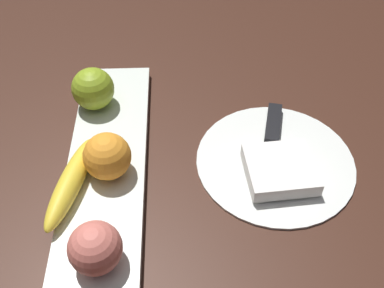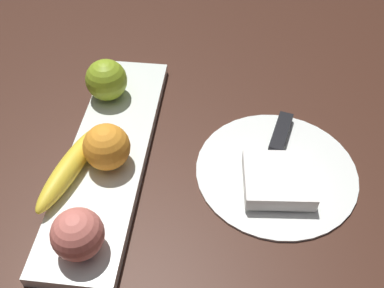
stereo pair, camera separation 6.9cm
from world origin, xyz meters
The scene contains 9 objects.
ground_plane centered at (0.00, 0.00, 0.00)m, with size 2.40×2.40×0.00m, color #3C2016.
fruit_tray centered at (0.04, 0.03, 0.01)m, with size 0.46×0.12×0.02m, color white.
apple centered at (-0.09, 0.00, 0.06)m, with size 0.07×0.07×0.07m, color #8EAE26.
banana centered at (0.10, -0.01, 0.04)m, with size 0.18×0.03×0.03m, color yellow.
orange_near_apple centered at (0.07, 0.04, 0.06)m, with size 0.07×0.07×0.07m, color orange.
peach centered at (0.22, 0.04, 0.06)m, with size 0.07×0.07×0.07m, color #DA6F61.
dinner_plate centered at (0.04, 0.30, 0.00)m, with size 0.26×0.26×0.01m, color white.
folded_napkin centered at (0.07, 0.30, 0.02)m, with size 0.10×0.10×0.02m, color white.
knife centered at (-0.02, 0.31, 0.01)m, with size 0.18×0.06×0.01m.
Camera 2 is at (0.51, 0.22, 0.56)m, focal length 42.04 mm.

